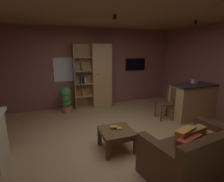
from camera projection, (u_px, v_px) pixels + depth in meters
The scene contains 16 objects.
floor at pixel (118, 143), 3.72m from camera, with size 6.17×5.61×0.02m, color tan.
wall_back at pixel (88, 68), 6.00m from camera, with size 6.29×0.06×2.65m, color #8E544C.
ceiling at pixel (120, 8), 3.10m from camera, with size 6.17×5.61×0.02m, color #8E6B47.
window_pane_back at pixel (66, 70), 5.74m from camera, with size 0.80×0.01×0.78m, color white.
bookshelf_cabinet at pixel (99, 76), 5.92m from camera, with size 1.25×0.41×2.12m.
kitchen_bar_counter at pixel (196, 101), 5.02m from camera, with size 1.51×0.64×1.00m.
tissue_box at pixel (194, 81), 4.97m from camera, with size 0.12×0.12×0.11m, color #BFB299.
leather_couch at pixel (194, 157), 2.72m from camera, with size 1.60×1.10×0.84m.
coffee_table at pixel (117, 134), 3.42m from camera, with size 0.63×0.63×0.41m.
table_book_0 at pixel (119, 128), 3.44m from camera, with size 0.10×0.08×0.03m, color gold.
table_book_1 at pixel (114, 127), 3.45m from camera, with size 0.14×0.08×0.02m, color gold.
dining_chair at pixel (167, 101), 4.94m from camera, with size 0.47×0.47×0.92m.
potted_floor_plant at pixel (66, 99), 5.42m from camera, with size 0.37×0.36×0.84m.
wall_mounted_tv at pixel (135, 64), 6.52m from camera, with size 0.78×0.06×0.44m.
track_light_spot_1 at pixel (115, 17), 3.50m from camera, with size 0.07×0.07×0.09m, color black.
track_light_spot_2 at pixel (195, 22), 4.19m from camera, with size 0.07×0.07×0.09m, color black.
Camera 1 is at (-1.27, -3.11, 1.93)m, focal length 28.01 mm.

